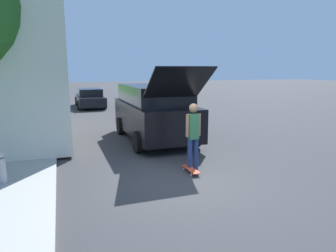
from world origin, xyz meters
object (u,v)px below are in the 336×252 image
object	(u,v)px
suv_parked	(154,111)
fire_hydrant	(1,168)
car_down_street	(90,98)
skateboarder	(193,133)
skateboard	(191,169)

from	to	relation	value
suv_parked	fire_hydrant	xyz separation A→B (m)	(-4.55, -3.26, -0.62)
car_down_street	fire_hydrant	size ratio (longest dim) A/B	5.83
fire_hydrant	skateboarder	bearing A→B (deg)	-4.42
suv_parked	car_down_street	size ratio (longest dim) A/B	1.22
suv_parked	fire_hydrant	bearing A→B (deg)	-144.35
suv_parked	skateboard	world-z (taller)	suv_parked
car_down_street	skateboard	bearing A→B (deg)	-85.91
suv_parked	skateboarder	bearing A→B (deg)	-90.95
skateboard	skateboarder	bearing A→B (deg)	52.35
skateboarder	fire_hydrant	world-z (taller)	skateboarder
car_down_street	skateboarder	size ratio (longest dim) A/B	2.52
suv_parked	car_down_street	bearing A→B (deg)	96.43
skateboard	fire_hydrant	world-z (taller)	fire_hydrant
suv_parked	fire_hydrant	distance (m)	5.63
car_down_street	skateboarder	world-z (taller)	skateboarder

